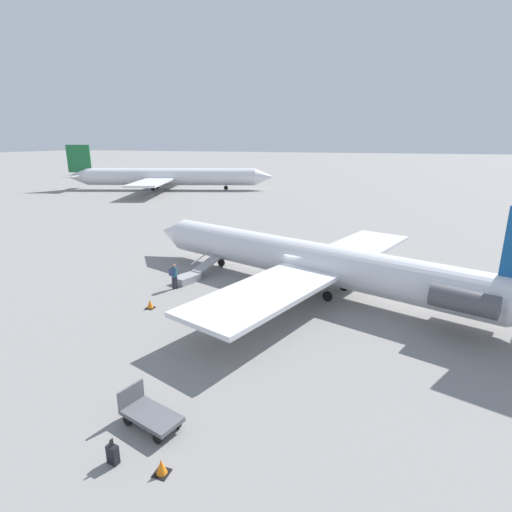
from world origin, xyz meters
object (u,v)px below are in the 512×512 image
at_px(airplane_main, 318,262).
at_px(boarding_stairs, 191,276).
at_px(luggage_cart, 149,414).
at_px(passenger, 174,275).
at_px(airplane_far_left, 167,177).
at_px(suitcase, 113,454).

xyz_separation_m(airplane_main, boarding_stairs, (8.84, 1.03, -1.63)).
relative_size(airplane_main, luggage_cart, 12.04).
bearing_deg(airplane_main, passenger, 36.01).
bearing_deg(airplane_far_left, luggage_cart, -77.29).
height_order(passenger, suitcase, passenger).
bearing_deg(airplane_far_left, airplane_main, -67.50).
bearing_deg(airplane_main, suitcase, 98.33).
bearing_deg(suitcase, luggage_cart, -92.26).
height_order(airplane_main, luggage_cart, airplane_main).
height_order(boarding_stairs, passenger, passenger).
height_order(passenger, luggage_cart, passenger).
bearing_deg(boarding_stairs, airplane_far_left, 51.73).
bearing_deg(suitcase, airplane_main, -100.43).
distance_m(passenger, suitcase, 15.22).
height_order(luggage_cart, suitcase, luggage_cart).
bearing_deg(passenger, boarding_stairs, 10.40).
bearing_deg(suitcase, airplane_far_left, -60.02).
bearing_deg(airplane_far_left, suitcase, -78.09).
height_order(airplane_main, airplane_far_left, airplane_far_left).
bearing_deg(luggage_cart, boarding_stairs, -51.81).
bearing_deg(airplane_main, airplane_far_left, -30.66).
relative_size(airplane_main, passenger, 16.70).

